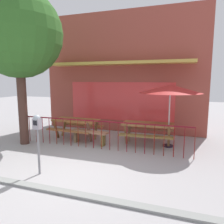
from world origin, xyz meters
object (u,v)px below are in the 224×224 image
(parking_meter_near, at_px, (37,129))
(picnic_table_left, at_px, (76,123))
(street_tree, at_px, (18,34))
(patio_bench, at_px, (89,134))
(patio_umbrella, at_px, (170,89))
(picnic_table_right, at_px, (148,128))

(parking_meter_near, bearing_deg, picnic_table_left, 102.17)
(street_tree, bearing_deg, patio_bench, 18.04)
(picnic_table_left, bearing_deg, patio_umbrella, 1.71)
(picnic_table_left, relative_size, parking_meter_near, 1.26)
(picnic_table_right, bearing_deg, patio_umbrella, -2.83)
(picnic_table_left, relative_size, street_tree, 0.35)
(picnic_table_right, distance_m, patio_umbrella, 1.56)
(picnic_table_left, relative_size, patio_bench, 1.31)
(picnic_table_left, height_order, picnic_table_right, same)
(picnic_table_left, height_order, patio_umbrella, patio_umbrella)
(picnic_table_right, height_order, street_tree, street_tree)
(parking_meter_near, height_order, street_tree, street_tree)
(patio_umbrella, xyz_separation_m, street_tree, (-4.98, -1.32, 1.84))
(street_tree, bearing_deg, picnic_table_left, 39.82)
(patio_umbrella, height_order, patio_bench, patio_umbrella)
(patio_umbrella, height_order, street_tree, street_tree)
(patio_umbrella, bearing_deg, picnic_table_right, 177.17)
(picnic_table_left, distance_m, patio_bench, 0.97)
(patio_umbrella, distance_m, street_tree, 5.47)
(street_tree, bearing_deg, patio_umbrella, 14.80)
(picnic_table_right, distance_m, patio_bench, 2.12)
(picnic_table_right, relative_size, parking_meter_near, 1.24)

